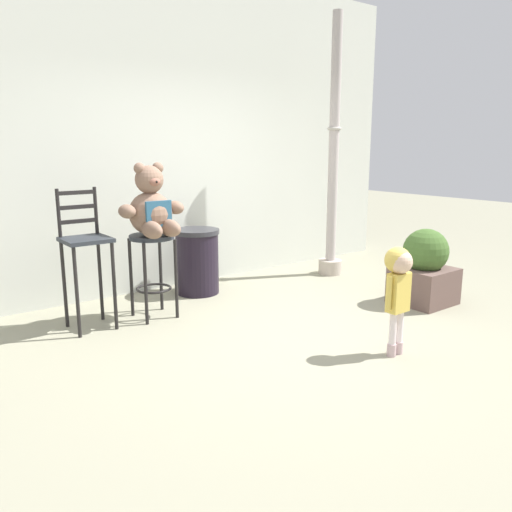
{
  "coord_description": "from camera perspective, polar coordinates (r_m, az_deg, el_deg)",
  "views": [
    {
      "loc": [
        -2.87,
        -3.1,
        1.64
      ],
      "look_at": [
        -0.2,
        0.38,
        0.69
      ],
      "focal_mm": 36.17,
      "sensor_mm": 36.0,
      "label": 1
    }
  ],
  "objects": [
    {
      "name": "ground_plane",
      "position": [
        4.53,
        5.02,
        -9.01
      ],
      "size": [
        24.0,
        24.0,
        0.0
      ],
      "primitive_type": "plane",
      "color": "gray"
    },
    {
      "name": "building_wall",
      "position": [
        6.15,
        -9.9,
        13.48
      ],
      "size": [
        6.74,
        0.3,
        3.58
      ],
      "primitive_type": "cube",
      "color": "silver",
      "rests_on": "ground_plane"
    },
    {
      "name": "bar_stool_with_teddy",
      "position": [
        4.99,
        -11.37,
        -0.22
      ],
      "size": [
        0.42,
        0.42,
        0.81
      ],
      "color": "#25292F",
      "rests_on": "ground_plane"
    },
    {
      "name": "teddy_bear",
      "position": [
        4.88,
        -11.44,
        5.15
      ],
      "size": [
        0.63,
        0.56,
        0.67
      ],
      "color": "#836350",
      "rests_on": "bar_stool_with_teddy"
    },
    {
      "name": "child_walking",
      "position": [
        4.13,
        15.47,
        -2.32
      ],
      "size": [
        0.28,
        0.22,
        0.87
      ],
      "rotation": [
        0.0,
        0.0,
        -1.65
      ],
      "color": "#C5A5A8",
      "rests_on": "ground_plane"
    },
    {
      "name": "trash_bin",
      "position": [
        5.78,
        -6.51,
        -0.57
      ],
      "size": [
        0.5,
        0.5,
        0.73
      ],
      "color": "black",
      "rests_on": "ground_plane"
    },
    {
      "name": "lamppost",
      "position": [
        6.57,
        8.51,
        9.0
      ],
      "size": [
        0.3,
        0.3,
        3.18
      ],
      "color": "#B5A798",
      "rests_on": "ground_plane"
    },
    {
      "name": "bar_chair_empty",
      "position": [
        4.81,
        -18.34,
        0.72
      ],
      "size": [
        0.39,
        0.39,
        1.26
      ],
      "color": "#25292F",
      "rests_on": "ground_plane"
    },
    {
      "name": "planter_with_shrub",
      "position": [
        5.66,
        18.12,
        -1.42
      ],
      "size": [
        0.55,
        0.55,
        0.79
      ],
      "color": "brown",
      "rests_on": "ground_plane"
    }
  ]
}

